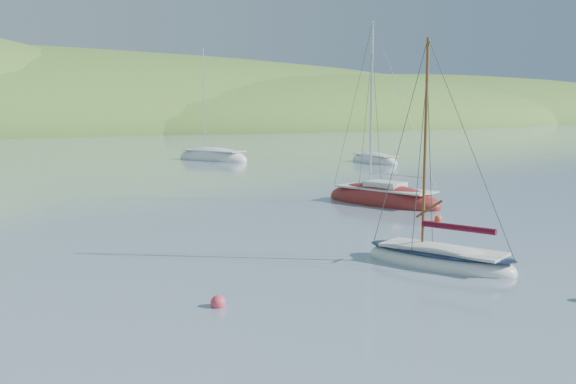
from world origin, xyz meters
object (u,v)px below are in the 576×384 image
distant_sloop_b (213,158)px  distant_sloop_d (374,161)px  daysailer_white (439,260)px  sloop_red (383,200)px

distant_sloop_b → distant_sloop_d: 18.33m
daysailer_white → sloop_red: (8.11, 13.48, 0.01)m
daysailer_white → distant_sloop_b: size_ratio=0.67×
sloop_red → distant_sloop_b: size_ratio=0.89×
daysailer_white → distant_sloop_d: size_ratio=0.88×
sloop_red → distant_sloop_d: (18.15, 23.91, -0.05)m
sloop_red → distant_sloop_b: (4.35, 35.97, -0.01)m
distant_sloop_b → distant_sloop_d: (13.80, -12.06, -0.04)m
distant_sloop_b → distant_sloop_d: size_ratio=1.31×
distant_sloop_b → sloop_red: bearing=-121.9°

